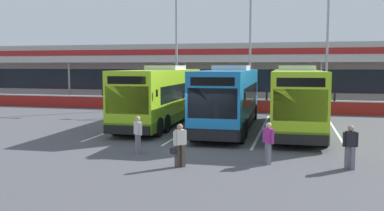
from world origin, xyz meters
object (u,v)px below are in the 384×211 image
Objects in this scene: coach_bus_left_centre at (229,99)px; lamp_post_east at (328,35)px; pedestrian_with_handbag at (179,144)px; pedestrian_approaching_bus at (138,133)px; lamp_post_west at (176,37)px; pedestrian_in_dark_coat at (350,145)px; coach_bus_centre at (296,100)px; lamp_post_centre at (250,36)px; pedestrian_near_bin at (268,142)px; coach_bus_leftmost at (162,97)px.

lamp_post_east reaches higher than coach_bus_left_centre.
pedestrian_approaching_bus is at bearing 142.46° from pedestrian_with_handbag.
pedestrian_in_dark_coat is at bearing -58.18° from lamp_post_west.
coach_bus_centre is 12.31m from lamp_post_east.
lamp_post_centre reaches higher than pedestrian_in_dark_coat.
coach_bus_left_centre is 13.67m from lamp_post_east.
lamp_post_centre is (0.33, 21.40, 5.43)m from pedestrian_with_handbag.
lamp_post_west is (-10.43, 11.20, 4.50)m from coach_bus_centre.
coach_bus_left_centre is 9.87m from pedestrian_with_handbag.
coach_bus_centre is 7.53× the size of pedestrian_near_bin.
pedestrian_in_dark_coat is 8.52m from pedestrian_approaching_bus.
lamp_post_west is (-6.55, 11.25, 4.50)m from coach_bus_left_centre.
pedestrian_with_handbag is 22.09m from lamp_post_centre.
lamp_post_centre is at bearing 106.01° from pedestrian_in_dark_coat.
pedestrian_in_dark_coat is 0.15× the size of lamp_post_west.
lamp_post_east is at bearing 72.46° from pedestrian_with_handbag.
pedestrian_with_handbag is (-4.23, -9.87, -0.93)m from coach_bus_centre.
lamp_post_west is at bearing 115.30° from pedestrian_near_bin.
coach_bus_left_centre is at bearing 71.30° from pedestrian_approaching_bus.
pedestrian_in_dark_coat is (1.91, -8.68, -0.91)m from coach_bus_centre.
lamp_post_west is 1.00× the size of lamp_post_centre.
lamp_post_centre reaches higher than coach_bus_centre.
lamp_post_west is at bearing 121.82° from pedestrian_in_dark_coat.
pedestrian_in_dark_coat is (5.79, -8.63, -0.91)m from coach_bus_left_centre.
lamp_post_centre and lamp_post_east have the same top height.
pedestrian_near_bin is 22.62m from lamp_post_west.
lamp_post_centre is (-2.85, 20.19, 5.42)m from pedestrian_near_bin.
pedestrian_approaching_bus is at bearing -97.84° from lamp_post_centre.
coach_bus_centre is (8.38, -0.69, 0.00)m from coach_bus_leftmost.
pedestrian_near_bin is at bearing 179.62° from pedestrian_in_dark_coat.
pedestrian_near_bin is 0.15× the size of lamp_post_centre.
coach_bus_left_centre is 8.50m from pedestrian_approaching_bus.
coach_bus_left_centre reaches higher than pedestrian_in_dark_coat.
pedestrian_in_dark_coat is 0.15× the size of lamp_post_east.
coach_bus_leftmost is 7.53× the size of pedestrian_approaching_bus.
pedestrian_with_handbag is (4.15, -10.56, -0.93)m from coach_bus_leftmost.
pedestrian_near_bin is at bearing -64.70° from lamp_post_west.
pedestrian_approaching_bus is at bearing -108.70° from coach_bus_left_centre.
coach_bus_leftmost is 1.11× the size of lamp_post_west.
coach_bus_left_centre is at bearing 108.25° from pedestrian_near_bin.
lamp_post_west is at bearing 106.41° from pedestrian_with_handbag.
coach_bus_centre is at bearing 50.72° from pedestrian_approaching_bus.
pedestrian_in_dark_coat and pedestrian_approaching_bus have the same top height.
coach_bus_centre is at bearing 66.84° from pedestrian_with_handbag.
pedestrian_with_handbag is 22.63m from lamp_post_west.
lamp_post_east reaches higher than pedestrian_in_dark_coat.
coach_bus_centre is 1.11× the size of lamp_post_west.
coach_bus_leftmost is 11.39m from pedestrian_with_handbag.
coach_bus_left_centre is 1.11× the size of lamp_post_east.
lamp_post_centre is (-0.01, 11.58, 4.50)m from coach_bus_left_centre.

